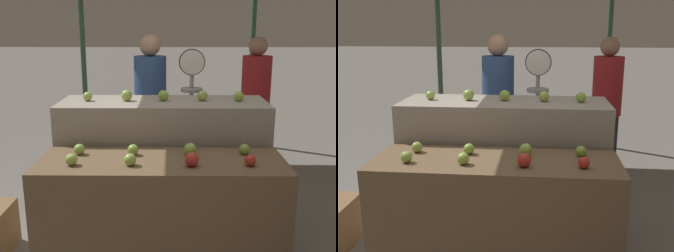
{
  "view_description": "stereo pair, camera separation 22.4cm",
  "coord_description": "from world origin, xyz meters",
  "views": [
    {
      "loc": [
        0.07,
        -2.39,
        1.65
      ],
      "look_at": [
        0.04,
        0.3,
        0.96
      ],
      "focal_mm": 42.0,
      "sensor_mm": 36.0,
      "label": 1
    },
    {
      "loc": [
        0.29,
        -2.38,
        1.65
      ],
      "look_at": [
        0.04,
        0.3,
        0.96
      ],
      "focal_mm": 42.0,
      "sensor_mm": 36.0,
      "label": 2
    }
  ],
  "objects": [
    {
      "name": "apple_front_5",
      "position": [
        -0.19,
        0.1,
        0.85
      ],
      "size": [
        0.07,
        0.07,
        0.07
      ],
      "primitive_type": "sphere",
      "color": "#84AD3D",
      "rests_on": "display_counter_front"
    },
    {
      "name": "display_counter_front",
      "position": [
        0.0,
        0.0,
        0.41
      ],
      "size": [
        1.6,
        0.55,
        0.81
      ],
      "primitive_type": "cube",
      "color": "brown",
      "rests_on": "ground_plane"
    },
    {
      "name": "produce_scale",
      "position": [
        0.25,
        1.19,
        1.03
      ],
      "size": [
        0.24,
        0.2,
        1.45
      ],
      "color": "#99999E",
      "rests_on": "ground_plane"
    },
    {
      "name": "apple_back_2",
      "position": [
        0.0,
        0.61,
        1.13
      ],
      "size": [
        0.08,
        0.08,
        0.08
      ],
      "primitive_type": "sphere",
      "color": "#84AD3D",
      "rests_on": "display_counter_back"
    },
    {
      "name": "apple_back_3",
      "position": [
        0.3,
        0.61,
        1.12
      ],
      "size": [
        0.08,
        0.08,
        0.08
      ],
      "primitive_type": "sphere",
      "color": "#8EB247",
      "rests_on": "display_counter_back"
    },
    {
      "name": "apple_front_6",
      "position": [
        0.19,
        0.1,
        0.85
      ],
      "size": [
        0.08,
        0.08,
        0.08
      ],
      "primitive_type": "sphere",
      "color": "#8EB247",
      "rests_on": "display_counter_front"
    },
    {
      "name": "apple_front_7",
      "position": [
        0.55,
        0.12,
        0.85
      ],
      "size": [
        0.07,
        0.07,
        0.07
      ],
      "primitive_type": "sphere",
      "color": "#7AA338",
      "rests_on": "display_counter_front"
    },
    {
      "name": "apple_back_4",
      "position": [
        0.58,
        0.6,
        1.12
      ],
      "size": [
        0.08,
        0.08,
        0.08
      ],
      "primitive_type": "sphere",
      "color": "#84AD3D",
      "rests_on": "display_counter_back"
    },
    {
      "name": "apple_front_2",
      "position": [
        0.19,
        -0.11,
        0.86
      ],
      "size": [
        0.09,
        0.09,
        0.09
      ],
      "primitive_type": "sphere",
      "color": "#B72D23",
      "rests_on": "display_counter_front"
    },
    {
      "name": "apple_front_0",
      "position": [
        -0.55,
        -0.1,
        0.85
      ],
      "size": [
        0.07,
        0.07,
        0.07
      ],
      "primitive_type": "sphere",
      "color": "#8EB247",
      "rests_on": "display_counter_front"
    },
    {
      "name": "apple_back_1",
      "position": [
        -0.28,
        0.6,
        1.13
      ],
      "size": [
        0.09,
        0.09,
        0.09
      ],
      "primitive_type": "sphere",
      "color": "#8EB247",
      "rests_on": "display_counter_back"
    },
    {
      "name": "apple_front_4",
      "position": [
        -0.55,
        0.11,
        0.85
      ],
      "size": [
        0.07,
        0.07,
        0.07
      ],
      "primitive_type": "sphere",
      "color": "#8EB247",
      "rests_on": "display_counter_front"
    },
    {
      "name": "apple_front_3",
      "position": [
        0.55,
        -0.1,
        0.85
      ],
      "size": [
        0.07,
        0.07,
        0.07
      ],
      "primitive_type": "sphere",
      "color": "#B72D23",
      "rests_on": "display_counter_front"
    },
    {
      "name": "apple_back_0",
      "position": [
        -0.59,
        0.6,
        1.12
      ],
      "size": [
        0.07,
        0.07,
        0.07
      ],
      "primitive_type": "sphere",
      "color": "#8EB247",
      "rests_on": "display_counter_back"
    },
    {
      "name": "apple_front_1",
      "position": [
        -0.19,
        -0.1,
        0.85
      ],
      "size": [
        0.08,
        0.08,
        0.08
      ],
      "primitive_type": "sphere",
      "color": "#8EB247",
      "rests_on": "display_counter_front"
    },
    {
      "name": "person_customer_left",
      "position": [
        0.98,
        1.87,
        0.89
      ],
      "size": [
        0.4,
        0.4,
        1.54
      ],
      "rotation": [
        0.0,
        0.0,
        3.45
      ],
      "color": "#2D2D38",
      "rests_on": "ground_plane"
    },
    {
      "name": "display_counter_back",
      "position": [
        0.0,
        0.6,
        0.54
      ],
      "size": [
        1.6,
        0.55,
        1.08
      ],
      "primitive_type": "cube",
      "color": "gray",
      "rests_on": "ground_plane"
    },
    {
      "name": "person_vendor_at_scale",
      "position": [
        -0.15,
        1.44,
        0.91
      ],
      "size": [
        0.34,
        0.34,
        1.57
      ],
      "rotation": [
        0.0,
        0.0,
        3.22
      ],
      "color": "#2D2D38",
      "rests_on": "ground_plane"
    }
  ]
}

